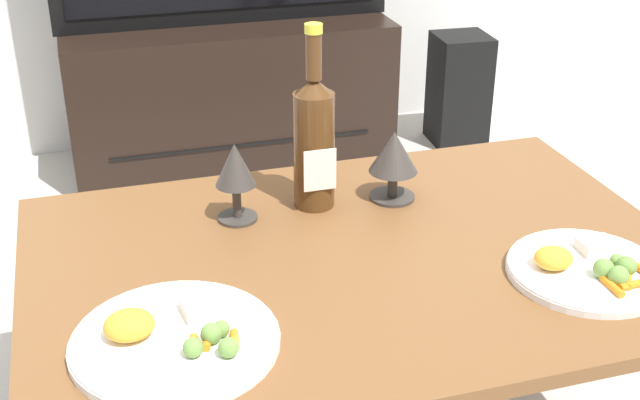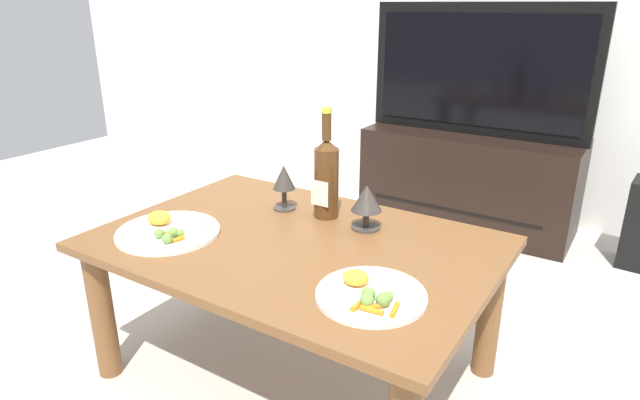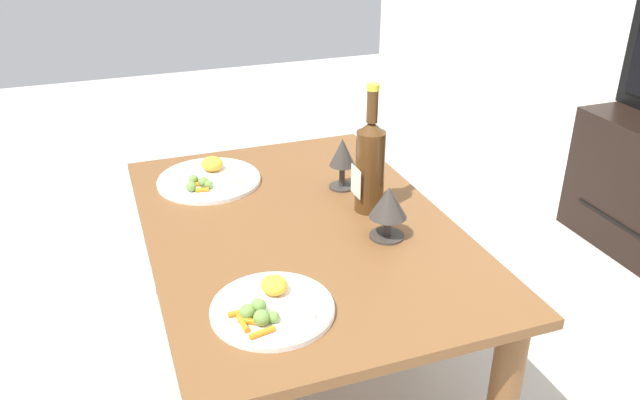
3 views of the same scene
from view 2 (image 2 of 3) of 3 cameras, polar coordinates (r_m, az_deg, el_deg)
The scene contains 9 objects.
ground_plane at distance 1.76m, azimuth -2.47°, elevation -17.77°, with size 6.40×6.40×0.00m, color #B7B2A8.
dining_table at distance 1.56m, azimuth -2.68°, elevation -6.83°, with size 1.11×0.76×0.45m.
tv_stand at distance 2.82m, azimuth 15.55°, elevation 2.06°, with size 1.03×0.42×0.48m.
tv_screen at distance 2.70m, azimuth 16.63°, elevation 13.10°, with size 1.06×0.05×0.61m.
wine_bottle at distance 1.64m, azimuth 0.68°, elevation 2.65°, with size 0.08×0.08×0.35m.
goblet_left at distance 1.72m, azimuth -3.88°, elevation 2.17°, with size 0.07×0.07×0.15m.
goblet_right at distance 1.58m, azimuth 4.99°, elevation -0.02°, with size 0.09×0.09×0.14m.
dinner_plate_left at distance 1.62m, azimuth -15.88°, elevation -3.13°, with size 0.30×0.30×0.05m.
dinner_plate_right at distance 1.24m, azimuth 5.47°, elevation -9.89°, with size 0.26×0.26×0.05m.
Camera 2 is at (0.81, -1.13, 1.09)m, focal length 30.00 mm.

